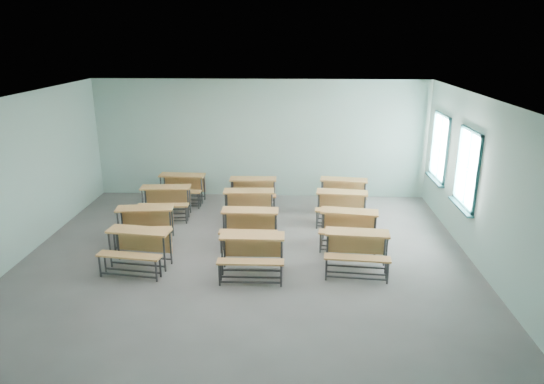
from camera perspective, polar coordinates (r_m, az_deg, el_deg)
The scene contains 13 objects.
room at distance 9.40m, azimuth -2.60°, elevation 1.32°, with size 9.04×8.04×3.24m.
desk_unit_r0c0 at distance 9.62m, azimuth -15.54°, elevation -5.90°, with size 1.30×0.96×0.75m.
desk_unit_r0c1 at distance 9.05m, azimuth -2.37°, elevation -6.77°, with size 1.21×0.82×0.75m.
desk_unit_r0c2 at distance 9.32m, azimuth 9.94°, elevation -6.28°, with size 1.27×0.90×0.75m.
desk_unit_r1c0 at distance 10.79m, azimuth -14.76°, elevation -3.19°, with size 1.29×0.94×0.75m.
desk_unit_r1c1 at distance 10.31m, azimuth -2.64°, elevation -3.58°, with size 1.21×0.81×0.75m.
desk_unit_r1c2 at distance 10.37m, azimuth 9.03°, elevation -3.67°, with size 1.30×0.96×0.75m.
desk_unit_r2c0 at distance 12.14m, azimuth -12.42°, elevation -0.63°, with size 1.26×0.90×0.75m.
desk_unit_r2c1 at distance 11.58m, azimuth -2.75°, elevation -1.12°, with size 1.24×0.86×0.75m.
desk_unit_r2c2 at distance 11.60m, azimuth 8.20°, elevation -1.27°, with size 1.28×0.92×0.75m.
desk_unit_r3c0 at distance 13.11m, azimuth -10.59°, elevation 0.88°, with size 1.23×0.85×0.75m.
desk_unit_r3c1 at distance 12.56m, azimuth -2.25°, elevation 0.42°, with size 1.23×0.84×0.75m.
desk_unit_r3c2 at distance 12.61m, azimuth 8.39°, elevation 0.31°, with size 1.29×0.95×0.75m.
Camera 1 is at (0.93, -8.93, 4.29)m, focal length 32.00 mm.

